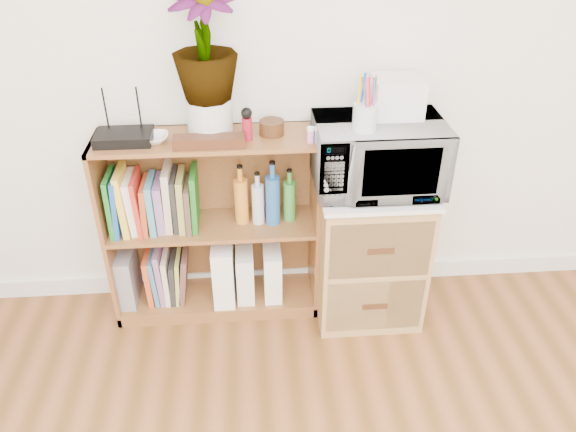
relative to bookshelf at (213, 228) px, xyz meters
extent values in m
cube|color=white|center=(0.35, 0.14, -0.42)|extent=(4.00, 0.02, 0.10)
cube|color=brown|center=(0.00, 0.00, 0.00)|extent=(1.00, 0.30, 0.95)
cube|color=#9E7542|center=(0.75, -0.08, -0.12)|extent=(0.50, 0.45, 0.70)
imported|color=white|center=(0.75, -0.08, 0.40)|extent=(0.56, 0.38, 0.31)
cylinder|color=silver|center=(0.66, -0.16, 0.61)|extent=(0.10, 0.10, 0.11)
cube|color=silver|center=(0.83, -0.01, 0.64)|extent=(0.21, 0.18, 0.17)
cube|color=black|center=(-0.34, -0.02, 0.50)|extent=(0.24, 0.16, 0.04)
imported|color=white|center=(-0.22, -0.03, 0.49)|extent=(0.13, 0.13, 0.03)
cylinder|color=silver|center=(0.02, 0.02, 0.56)|extent=(0.19, 0.19, 0.17)
imported|color=#3D7B31|center=(0.02, 0.02, 0.88)|extent=(0.27, 0.27, 0.48)
cube|color=#3C2010|center=(0.02, -0.10, 0.50)|extent=(0.30, 0.08, 0.05)
cylinder|color=maroon|center=(0.18, -0.04, 0.52)|extent=(0.04, 0.04, 0.10)
cylinder|color=#3D2010|center=(0.29, 0.01, 0.51)|extent=(0.11, 0.11, 0.06)
cube|color=pink|center=(0.48, -0.09, 0.50)|extent=(0.12, 0.04, 0.06)
cube|color=gray|center=(-0.45, 0.00, -0.26)|extent=(0.08, 0.22, 0.28)
cube|color=white|center=(0.03, -0.01, -0.24)|extent=(0.10, 0.26, 0.33)
cube|color=white|center=(0.14, -0.01, -0.27)|extent=(0.09, 0.22, 0.27)
cube|color=white|center=(0.28, -0.01, -0.27)|extent=(0.09, 0.22, 0.27)
cube|color=#207925|center=(-0.45, 0.00, 0.17)|extent=(0.03, 0.20, 0.29)
cube|color=#1C51A9|center=(-0.42, 0.00, 0.17)|extent=(0.04, 0.20, 0.29)
cube|color=yellow|center=(-0.39, 0.00, 0.18)|extent=(0.04, 0.20, 0.31)
cube|color=white|center=(-0.36, 0.00, 0.16)|extent=(0.04, 0.20, 0.27)
cube|color=red|center=(-0.33, 0.00, 0.17)|extent=(0.03, 0.20, 0.28)
cube|color=#BA4920|center=(-0.30, 0.00, 0.14)|extent=(0.04, 0.20, 0.24)
cube|color=teal|center=(-0.27, 0.00, 0.15)|extent=(0.03, 0.20, 0.25)
cube|color=#8B6497|center=(-0.23, 0.00, 0.14)|extent=(0.04, 0.20, 0.24)
cube|color=beige|center=(-0.19, 0.00, 0.18)|extent=(0.04, 0.20, 0.30)
cube|color=#252525|center=(-0.16, 0.00, 0.16)|extent=(0.02, 0.20, 0.27)
cube|color=#9B9D48|center=(-0.13, 0.00, 0.16)|extent=(0.04, 0.20, 0.27)
cube|color=brown|center=(-0.10, 0.00, 0.14)|extent=(0.03, 0.20, 0.23)
cube|color=#1D701F|center=(-0.07, 0.00, 0.17)|extent=(0.03, 0.20, 0.29)
cylinder|color=orange|center=(0.14, 0.00, 0.17)|extent=(0.07, 0.07, 0.29)
cylinder|color=silver|center=(0.22, 0.00, 0.15)|extent=(0.06, 0.06, 0.26)
cylinder|color=#245DA8|center=(0.29, 0.00, 0.18)|extent=(0.07, 0.07, 0.31)
cylinder|color=#348B32|center=(0.37, 0.00, 0.15)|extent=(0.06, 0.06, 0.26)
cube|color=#CC4924|center=(-0.34, 0.00, -0.27)|extent=(0.03, 0.19, 0.26)
cube|color=teal|center=(-0.31, 0.00, -0.27)|extent=(0.03, 0.19, 0.26)
cube|color=#8C5E8D|center=(-0.28, 0.00, -0.26)|extent=(0.04, 0.19, 0.30)
cube|color=beige|center=(-0.25, 0.00, -0.28)|extent=(0.03, 0.19, 0.26)
cube|color=#252525|center=(-0.22, 0.00, -0.29)|extent=(0.04, 0.19, 0.23)
cube|color=#ACB553|center=(-0.19, 0.00, -0.28)|extent=(0.04, 0.19, 0.25)
cube|color=brown|center=(-0.17, 0.00, -0.27)|extent=(0.06, 0.19, 0.27)
camera|label=1|loc=(0.18, -2.28, 1.49)|focal=35.00mm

